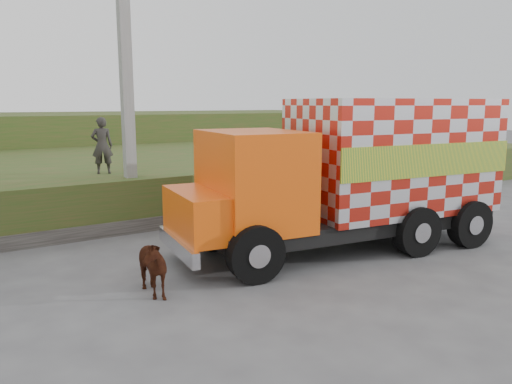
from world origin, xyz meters
TOP-DOWN VIEW (x-y plane):
  - ground at (0.00, 0.00)m, footprint 120.00×120.00m
  - embankment at (0.00, 10.00)m, footprint 40.00×12.00m
  - embankment_far at (0.00, 22.00)m, footprint 40.00×12.00m
  - retaining_strip at (-2.00, 4.20)m, footprint 16.00×0.50m
  - utility_pole at (-1.00, 4.60)m, footprint 1.20×0.30m
  - cargo_truck at (3.09, -0.27)m, footprint 8.56×3.78m
  - cow at (-2.47, -0.54)m, footprint 0.62×1.36m
  - pedestrian at (-1.43, 5.80)m, footprint 0.71×0.56m

SIDE VIEW (x-z plane):
  - ground at x=0.00m, z-range 0.00..0.00m
  - retaining_strip at x=-2.00m, z-range 0.00..0.40m
  - cow at x=-2.47m, z-range 0.00..1.14m
  - embankment at x=0.00m, z-range 0.00..1.50m
  - embankment_far at x=0.00m, z-range 0.00..3.00m
  - cargo_truck at x=3.09m, z-range 0.06..3.75m
  - pedestrian at x=-1.43m, z-range 1.50..3.20m
  - utility_pole at x=-1.00m, z-range 0.08..8.07m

